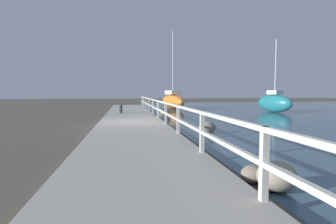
# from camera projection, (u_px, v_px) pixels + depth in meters

# --- Properties ---
(ground_plane) EXTENTS (120.00, 120.00, 0.00)m
(ground_plane) POSITION_uv_depth(u_px,v_px,m) (132.00, 126.00, 13.55)
(ground_plane) COLOR #4C473D
(dock_walkway) EXTENTS (3.31, 36.00, 0.24)m
(dock_walkway) POSITION_uv_depth(u_px,v_px,m) (132.00, 124.00, 13.54)
(dock_walkway) COLOR #9E998E
(dock_walkway) RESTS_ON ground
(railing) EXTENTS (0.10, 32.50, 1.04)m
(railing) POSITION_uv_depth(u_px,v_px,m) (161.00, 107.00, 13.73)
(railing) COLOR beige
(railing) RESTS_ON dock_walkway
(boulder_upstream) EXTENTS (0.47, 0.42, 0.35)m
(boulder_upstream) POSITION_uv_depth(u_px,v_px,m) (253.00, 174.00, 5.02)
(boulder_upstream) COLOR slate
(boulder_upstream) RESTS_ON ground
(boulder_near_dock) EXTENTS (0.71, 0.64, 0.53)m
(boulder_near_dock) POSITION_uv_depth(u_px,v_px,m) (277.00, 176.00, 4.61)
(boulder_near_dock) COLOR gray
(boulder_near_dock) RESTS_ON ground
(boulder_water_edge) EXTENTS (0.53, 0.48, 0.40)m
(boulder_water_edge) POSITION_uv_depth(u_px,v_px,m) (162.00, 109.00, 24.12)
(boulder_water_edge) COLOR #666056
(boulder_water_edge) RESTS_ON ground
(boulder_far_strip) EXTENTS (0.76, 0.68, 0.57)m
(boulder_far_strip) POSITION_uv_depth(u_px,v_px,m) (166.00, 113.00, 18.82)
(boulder_far_strip) COLOR gray
(boulder_far_strip) RESTS_ON ground
(boulder_downstream) EXTENTS (0.68, 0.61, 0.51)m
(boulder_downstream) POSITION_uv_depth(u_px,v_px,m) (163.00, 110.00, 22.28)
(boulder_downstream) COLOR gray
(boulder_downstream) RESTS_ON ground
(boulder_mid_strip) EXTENTS (0.72, 0.65, 0.54)m
(boulder_mid_strip) POSITION_uv_depth(u_px,v_px,m) (207.00, 127.00, 10.97)
(boulder_mid_strip) COLOR slate
(boulder_mid_strip) RESTS_ON ground
(mooring_bollard) EXTENTS (0.24, 0.24, 0.63)m
(mooring_bollard) POSITION_uv_depth(u_px,v_px,m) (121.00, 109.00, 18.86)
(mooring_bollard) COLOR #333338
(mooring_bollard) RESTS_ON dock_walkway
(sailboat_teal) EXTENTS (2.19, 3.75, 6.25)m
(sailboat_teal) POSITION_uv_depth(u_px,v_px,m) (275.00, 103.00, 22.78)
(sailboat_teal) COLOR #1E707A
(sailboat_teal) RESTS_ON water_surface
(sailboat_orange) EXTENTS (2.35, 5.80, 8.10)m
(sailboat_orange) POSITION_uv_depth(u_px,v_px,m) (173.00, 101.00, 27.75)
(sailboat_orange) COLOR orange
(sailboat_orange) RESTS_ON water_surface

